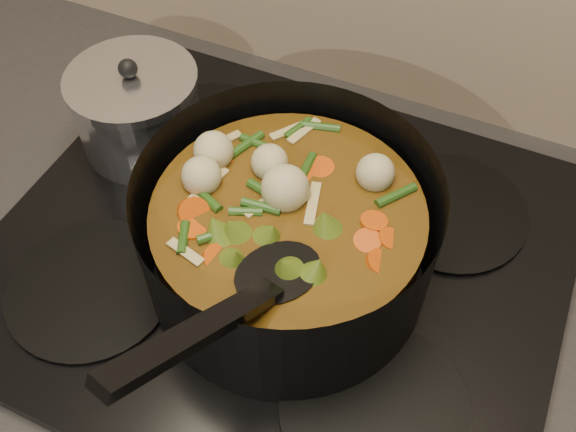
% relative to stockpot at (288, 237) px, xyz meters
% --- Properties ---
extents(counter, '(2.64, 0.64, 0.91)m').
position_rel_stockpot_xyz_m(counter, '(-0.02, 0.03, -0.54)').
color(counter, brown).
rests_on(counter, ground).
extents(stovetop, '(0.62, 0.54, 0.03)m').
position_rel_stockpot_xyz_m(stovetop, '(-0.02, 0.03, -0.08)').
color(stovetop, black).
rests_on(stovetop, counter).
extents(stockpot, '(0.39, 0.45, 0.22)m').
position_rel_stockpot_xyz_m(stockpot, '(0.00, 0.00, 0.00)').
color(stockpot, black).
rests_on(stockpot, stovetop).
extents(saucepan, '(0.16, 0.16, 0.13)m').
position_rel_stockpot_xyz_m(saucepan, '(-0.25, 0.11, -0.01)').
color(saucepan, silver).
rests_on(saucepan, stovetop).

